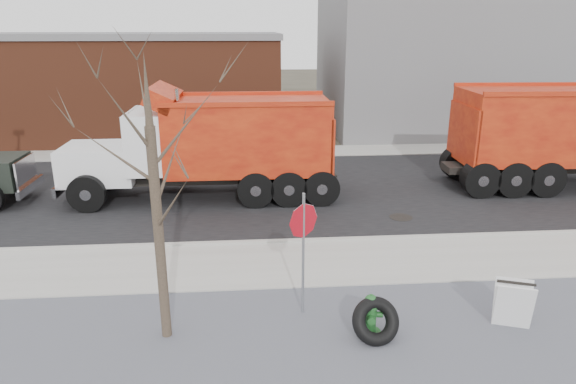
{
  "coord_description": "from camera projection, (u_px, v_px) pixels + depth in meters",
  "views": [
    {
      "loc": [
        -1.59,
        -11.11,
        5.56
      ],
      "look_at": [
        -0.57,
        1.72,
        1.4
      ],
      "focal_mm": 32.0,
      "sensor_mm": 36.0,
      "label": 1
    }
  ],
  "objects": [
    {
      "name": "ground",
      "position": [
        317.0,
        268.0,
        12.37
      ],
      "size": [
        120.0,
        120.0,
        0.0
      ],
      "primitive_type": "plane",
      "color": "#383328",
      "rests_on": "ground"
    },
    {
      "name": "gravel_verge",
      "position": [
        344.0,
        356.0,
        9.05
      ],
      "size": [
        60.0,
        5.0,
        0.03
      ],
      "primitive_type": "cube",
      "color": "gray",
      "rests_on": "ground"
    },
    {
      "name": "sidewalk",
      "position": [
        316.0,
        263.0,
        12.6
      ],
      "size": [
        60.0,
        2.5,
        0.06
      ],
      "primitive_type": "cube",
      "color": "#9E9B93",
      "rests_on": "ground"
    },
    {
      "name": "curb",
      "position": [
        310.0,
        241.0,
        13.82
      ],
      "size": [
        60.0,
        0.15,
        0.11
      ],
      "primitive_type": "cube",
      "color": "#9E9B93",
      "rests_on": "ground"
    },
    {
      "name": "road",
      "position": [
        294.0,
        189.0,
        18.34
      ],
      "size": [
        60.0,
        9.4,
        0.02
      ],
      "primitive_type": "cube",
      "color": "black",
      "rests_on": "ground"
    },
    {
      "name": "far_sidewalk",
      "position": [
        283.0,
        152.0,
        23.74
      ],
      "size": [
        60.0,
        2.0,
        0.06
      ],
      "primitive_type": "cube",
      "color": "#9E9B93",
      "rests_on": "ground"
    },
    {
      "name": "building_grey",
      "position": [
        434.0,
        55.0,
        28.89
      ],
      "size": [
        12.0,
        10.0,
        8.0
      ],
      "color": "slate",
      "rests_on": "ground"
    },
    {
      "name": "building_brick",
      "position": [
        86.0,
        84.0,
        26.93
      ],
      "size": [
        20.2,
        8.2,
        5.3
      ],
      "color": "brown",
      "rests_on": "ground"
    },
    {
      "name": "bare_tree",
      "position": [
        153.0,
        167.0,
        8.65
      ],
      "size": [
        3.2,
        3.2,
        5.2
      ],
      "color": "#382D23",
      "rests_on": "ground"
    },
    {
      "name": "fire_hydrant",
      "position": [
        370.0,
        316.0,
        9.61
      ],
      "size": [
        0.48,
        0.46,
        0.84
      ],
      "rotation": [
        0.0,
        0.0,
        -0.12
      ],
      "color": "#27662D",
      "rests_on": "ground"
    },
    {
      "name": "truck_tire",
      "position": [
        376.0,
        321.0,
        9.43
      ],
      "size": [
        1.01,
        0.84,
        0.9
      ],
      "color": "black",
      "rests_on": "ground"
    },
    {
      "name": "stop_sign",
      "position": [
        303.0,
        233.0,
        9.89
      ],
      "size": [
        0.59,
        0.43,
        2.57
      ],
      "rotation": [
        0.0,
        0.0,
        0.22
      ],
      "color": "gray",
      "rests_on": "ground"
    },
    {
      "name": "sandwich_board",
      "position": [
        513.0,
        304.0,
        9.79
      ],
      "size": [
        0.79,
        0.64,
        0.95
      ],
      "rotation": [
        0.0,
        0.0,
        -0.34
      ],
      "color": "white",
      "rests_on": "ground"
    },
    {
      "name": "dump_truck_red_b",
      "position": [
        212.0,
        142.0,
        16.91
      ],
      "size": [
        8.96,
        2.61,
        3.76
      ],
      "rotation": [
        0.0,
        0.0,
        3.14
      ],
      "color": "black",
      "rests_on": "ground"
    }
  ]
}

